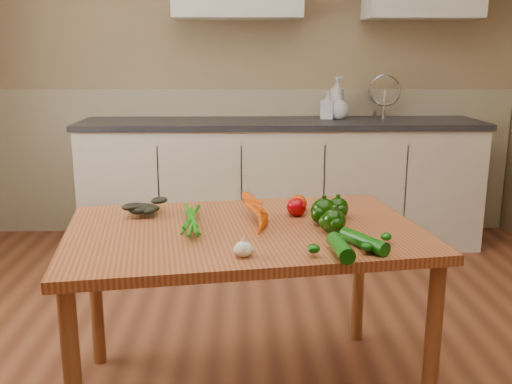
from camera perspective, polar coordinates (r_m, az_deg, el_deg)
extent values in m
cube|color=#9D845E|center=(4.38, -0.45, 12.86)|extent=(4.00, 0.02, 2.60)
cube|color=tan|center=(4.42, -0.43, 3.10)|extent=(3.98, 0.03, 1.10)
cube|color=beige|center=(4.17, 2.40, 0.75)|extent=(2.80, 0.60, 0.86)
cube|color=#2A2B2F|center=(4.09, 2.46, 6.90)|extent=(2.84, 0.64, 0.04)
cube|color=#99999E|center=(4.22, 13.20, 6.22)|extent=(0.55, 0.42, 0.10)
cylinder|color=silver|center=(4.38, 12.74, 8.87)|extent=(0.02, 0.02, 0.24)
cube|color=#AA5931|center=(2.18, -1.15, -4.09)|extent=(1.45, 1.05, 0.04)
cylinder|color=brown|center=(2.17, 17.19, -14.99)|extent=(0.06, 0.06, 0.68)
cylinder|color=brown|center=(2.64, -15.76, -9.61)|extent=(0.06, 0.06, 0.68)
cylinder|color=brown|center=(2.79, 10.23, -8.06)|extent=(0.06, 0.06, 0.68)
imported|color=silver|center=(4.24, 8.07, 9.33)|extent=(0.16, 0.16, 0.30)
imported|color=silver|center=(4.21, 7.21, 8.65)|extent=(0.12, 0.12, 0.20)
imported|color=silver|center=(4.22, 8.35, 8.52)|extent=(0.16, 0.16, 0.19)
ellipsoid|color=white|center=(1.87, -1.24, -5.72)|extent=(0.06, 0.06, 0.05)
sphere|color=black|center=(2.22, 6.80, -1.96)|extent=(0.10, 0.10, 0.10)
sphere|color=black|center=(2.31, 8.19, -1.61)|extent=(0.09, 0.09, 0.09)
sphere|color=black|center=(2.12, 7.78, -2.92)|extent=(0.09, 0.09, 0.09)
ellipsoid|color=#970208|center=(2.33, 4.07, -1.50)|extent=(0.08, 0.08, 0.07)
ellipsoid|color=#C43A04|center=(2.40, 4.22, -1.11)|extent=(0.08, 0.08, 0.07)
ellipsoid|color=#C43A04|center=(2.34, 6.82, -1.58)|extent=(0.08, 0.08, 0.07)
cylinder|color=#084307|center=(1.98, 10.74, -4.89)|extent=(0.14, 0.20, 0.05)
cylinder|color=#084307|center=(1.90, 8.44, -5.52)|extent=(0.07, 0.18, 0.05)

